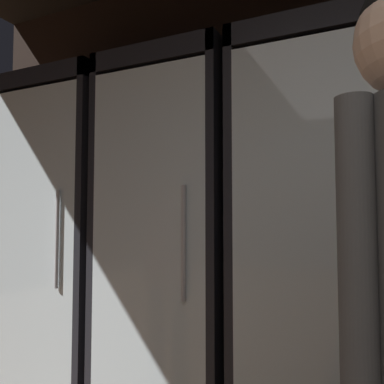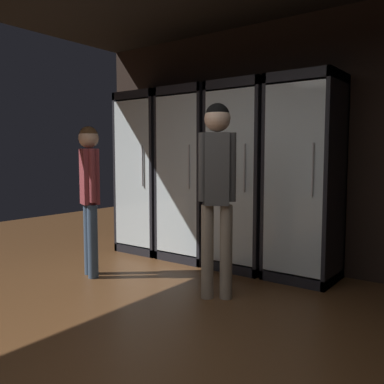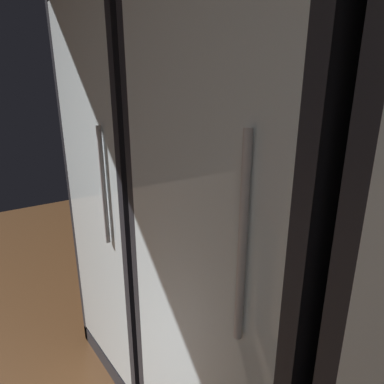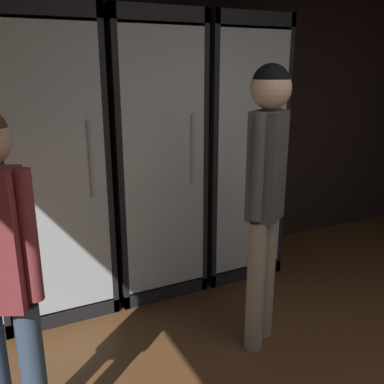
{
  "view_description": "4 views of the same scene",
  "coord_description": "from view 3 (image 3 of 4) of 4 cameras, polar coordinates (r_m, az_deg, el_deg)",
  "views": [
    {
      "loc": [
        -0.38,
        0.8,
        1.26
      ],
      "look_at": [
        -1.15,
        2.43,
        1.38
      ],
      "focal_mm": 37.5,
      "sensor_mm": 36.0,
      "label": 1
    },
    {
      "loc": [
        1.7,
        -1.41,
        1.29
      ],
      "look_at": [
        -1.31,
        2.63,
        0.84
      ],
      "focal_mm": 38.94,
      "sensor_mm": 36.0,
      "label": 2
    },
    {
      "loc": [
        -0.83,
        1.91,
        1.41
      ],
      "look_at": [
        -1.59,
        2.6,
        1.15
      ],
      "focal_mm": 24.97,
      "sensor_mm": 36.0,
      "label": 3
    },
    {
      "loc": [
        -1.76,
        -0.3,
        1.73
      ],
      "look_at": [
        -0.43,
        2.38,
        0.83
      ],
      "focal_mm": 39.82,
      "sensor_mm": 36.0,
      "label": 4
    }
  ],
  "objects": [
    {
      "name": "cooler_left",
      "position": [
        1.04,
        13.71,
        -7.41
      ],
      "size": [
        0.68,
        0.63,
        2.1
      ],
      "color": "black",
      "rests_on": "ground"
    },
    {
      "name": "cooler_far_left",
      "position": [
        1.55,
        -8.8,
        -0.04
      ],
      "size": [
        0.68,
        0.63,
        2.1
      ],
      "color": "black",
      "rests_on": "ground"
    }
  ]
}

